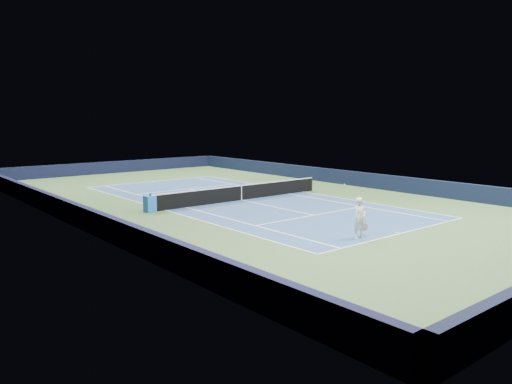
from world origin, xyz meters
TOP-DOWN VIEW (x-y plane):
  - ground at (0.00, 0.00)m, footprint 40.00×40.00m
  - wall_far at (0.00, 19.82)m, footprint 22.00×0.35m
  - wall_right at (10.82, 0.00)m, footprint 0.35×40.00m
  - wall_left at (-10.82, 0.00)m, footprint 0.35×40.00m
  - court_surface at (0.00, 0.00)m, footprint 10.97×23.77m
  - baseline_far at (0.00, 11.88)m, footprint 10.97×0.08m
  - baseline_near at (0.00, -11.88)m, footprint 10.97×0.08m
  - sideline_doubles_right at (5.49, 0.00)m, footprint 0.08×23.77m
  - sideline_doubles_left at (-5.49, 0.00)m, footprint 0.08×23.77m
  - sideline_singles_right at (4.12, 0.00)m, footprint 0.08×23.77m
  - sideline_singles_left at (-4.12, 0.00)m, footprint 0.08×23.77m
  - service_line_far at (0.00, 6.40)m, footprint 8.23×0.08m
  - service_line_near at (0.00, -6.40)m, footprint 8.23×0.08m
  - center_service_line at (0.00, 0.00)m, footprint 0.08×12.80m
  - center_mark_far at (0.00, 11.73)m, footprint 0.08×0.30m
  - center_mark_near at (0.00, -11.73)m, footprint 0.08×0.30m
  - tennis_net at (0.00, 0.00)m, footprint 12.90×0.10m
  - sponsor_cube at (-6.40, 0.09)m, footprint 0.63×0.56m
  - tennis_player at (-2.20, -11.27)m, footprint 0.82×1.27m

SIDE VIEW (x-z plane):
  - ground at x=0.00m, z-range 0.00..0.00m
  - court_surface at x=0.00m, z-range 0.00..0.01m
  - baseline_far at x=0.00m, z-range 0.01..0.01m
  - baseline_near at x=0.00m, z-range 0.01..0.01m
  - sideline_doubles_right at x=5.49m, z-range 0.01..0.01m
  - sideline_doubles_left at x=-5.49m, z-range 0.01..0.01m
  - sideline_singles_right at x=4.12m, z-range 0.01..0.01m
  - sideline_singles_left at x=-4.12m, z-range 0.01..0.01m
  - service_line_far at x=0.00m, z-range 0.01..0.01m
  - service_line_near at x=0.00m, z-range 0.01..0.01m
  - center_service_line at x=0.00m, z-range 0.01..0.01m
  - center_mark_far at x=0.00m, z-range 0.01..0.01m
  - center_mark_near at x=0.00m, z-range 0.01..0.01m
  - sponsor_cube at x=-6.40m, z-range 0.00..0.92m
  - tennis_net at x=0.00m, z-range -0.03..1.04m
  - wall_far at x=0.00m, z-range 0.00..1.10m
  - wall_right at x=10.82m, z-range 0.00..1.10m
  - wall_left at x=-10.82m, z-range 0.00..1.10m
  - tennis_player at x=-2.20m, z-range -0.24..2.06m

